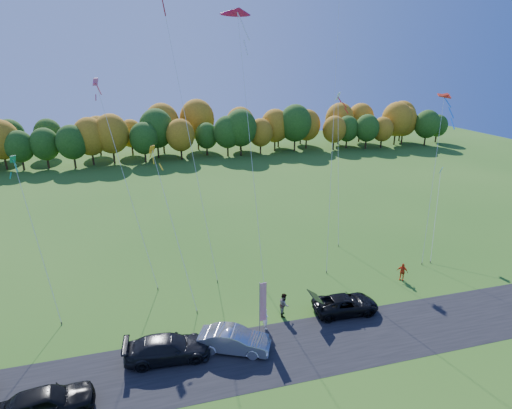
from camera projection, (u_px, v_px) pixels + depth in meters
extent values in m
plane|color=#275717|center=(276.00, 315.00, 30.85)|extent=(160.00, 160.00, 0.00)
cube|color=black|center=(294.00, 349.00, 27.21)|extent=(90.00, 6.00, 0.01)
imported|color=black|center=(345.00, 304.00, 30.99)|extent=(5.22, 2.63, 1.42)
imported|color=#ADACB1|center=(234.00, 340.00, 26.86)|extent=(5.11, 3.51, 1.60)
imported|color=black|center=(168.00, 348.00, 26.10)|extent=(5.69, 2.58, 1.62)
imported|color=black|center=(45.00, 403.00, 21.80)|extent=(5.40, 2.84, 1.75)
imported|color=white|center=(265.00, 318.00, 29.08)|extent=(0.40, 0.61, 1.66)
imported|color=gray|center=(284.00, 304.00, 30.55)|extent=(0.91, 1.05, 1.87)
imported|color=red|center=(402.00, 272.00, 35.54)|extent=(0.98, 0.92, 1.62)
cylinder|color=#999999|center=(260.00, 308.00, 28.20)|extent=(0.06, 0.06, 4.11)
cube|color=red|center=(263.00, 302.00, 28.15)|extent=(0.51, 0.09, 3.08)
cube|color=navy|center=(263.00, 288.00, 27.79)|extent=(0.51, 0.08, 0.80)
cylinder|color=#4C3F33|center=(217.00, 281.00, 35.40)|extent=(0.08, 0.08, 0.20)
cylinder|color=#4C3F33|center=(326.00, 272.00, 36.93)|extent=(0.08, 0.08, 0.20)
cylinder|color=#4C3F33|center=(264.00, 287.00, 34.52)|extent=(0.08, 0.08, 0.20)
cone|color=#D50D5C|center=(237.00, 11.00, 35.34)|extent=(2.93, 2.24, 3.20)
cylinder|color=#4C3F33|center=(422.00, 264.00, 38.47)|extent=(0.08, 0.08, 0.20)
cube|color=#F4351B|center=(444.00, 96.00, 39.63)|extent=(2.75, 0.97, 1.08)
cylinder|color=#4C3F33|center=(197.00, 312.00, 31.08)|extent=(0.08, 0.08, 0.20)
cube|color=orange|center=(152.00, 149.00, 33.31)|extent=(1.14, 1.14, 1.35)
cylinder|color=#4C3F33|center=(61.00, 323.00, 29.73)|extent=(0.08, 0.08, 0.20)
cube|color=#168655|center=(13.00, 159.00, 30.76)|extent=(0.96, 0.96, 1.13)
cylinder|color=#4C3F33|center=(338.00, 245.00, 42.26)|extent=(0.08, 0.08, 0.20)
cube|color=white|center=(338.00, 96.00, 43.73)|extent=(1.38, 1.38, 1.64)
cylinder|color=#4C3F33|center=(158.00, 288.00, 34.25)|extent=(0.08, 0.08, 0.20)
cube|color=#FF54B2|center=(95.00, 82.00, 34.94)|extent=(1.11, 1.11, 1.31)
cylinder|color=#4C3F33|center=(430.00, 262.00, 38.78)|extent=(0.08, 0.08, 0.20)
cube|color=blue|center=(441.00, 170.00, 42.11)|extent=(1.07, 1.07, 1.26)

